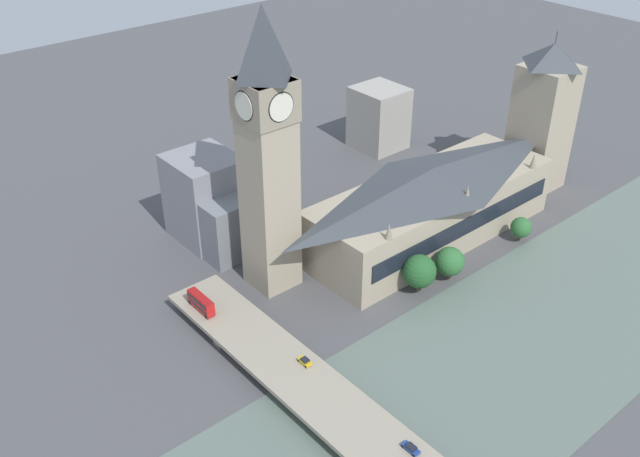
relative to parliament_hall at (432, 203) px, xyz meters
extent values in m
plane|color=#4C4C4F|center=(-17.45, 8.00, -12.61)|extent=(600.00, 600.00, 0.00)
cube|color=slate|center=(-52.84, 8.00, -12.46)|extent=(58.78, 360.00, 0.30)
cube|color=tan|center=(0.06, 0.00, -2.82)|extent=(29.02, 88.14, 19.58)
cube|color=black|center=(-14.60, 0.00, -1.84)|extent=(0.40, 81.09, 5.87)
pyramid|color=#3D4247|center=(0.06, 0.00, 9.87)|extent=(28.44, 86.38, 5.80)
cone|color=gray|center=(-13.45, -33.49, 9.47)|extent=(2.20, 2.20, 5.00)
cone|color=gray|center=(-13.45, 0.00, 9.47)|extent=(2.20, 2.20, 5.00)
cone|color=gray|center=(-13.45, 33.49, 9.47)|extent=(2.20, 2.20, 5.00)
cube|color=tan|center=(13.31, 54.39, 19.11)|extent=(12.63, 12.63, 63.43)
cube|color=gray|center=(13.31, 54.39, 45.14)|extent=(13.39, 13.39, 11.37)
cylinder|color=black|center=(6.82, 54.39, 45.14)|extent=(0.50, 8.04, 8.04)
cylinder|color=silver|center=(6.69, 54.39, 45.14)|extent=(0.62, 7.44, 7.44)
cylinder|color=black|center=(19.79, 54.39, 45.14)|extent=(0.50, 8.04, 8.04)
cylinder|color=silver|center=(19.92, 54.39, 45.14)|extent=(0.62, 7.44, 7.44)
cylinder|color=black|center=(13.31, 47.90, 45.14)|extent=(8.04, 0.50, 8.04)
cylinder|color=silver|center=(13.31, 47.77, 45.14)|extent=(7.44, 0.62, 7.44)
cylinder|color=black|center=(13.31, 60.88, 45.14)|extent=(8.04, 0.50, 8.04)
cylinder|color=silver|center=(13.31, 61.01, 45.14)|extent=(7.44, 0.62, 7.44)
pyramid|color=#383D42|center=(13.31, 54.39, 60.25)|extent=(12.88, 12.88, 18.86)
cube|color=tan|center=(0.06, -56.66, 10.25)|extent=(17.17, 17.17, 45.71)
pyramid|color=#3D4247|center=(0.06, -56.66, 36.97)|extent=(17.17, 17.17, 7.73)
cylinder|color=#333338|center=(0.06, -56.66, 42.83)|extent=(0.30, 0.30, 4.00)
cube|color=gray|center=(-52.84, 76.79, -11.01)|extent=(3.00, 13.75, 3.19)
cube|color=gray|center=(-0.50, 76.79, -11.01)|extent=(3.00, 13.75, 3.19)
cube|color=gray|center=(-52.84, 76.79, -8.82)|extent=(149.56, 16.18, 1.20)
cube|color=red|center=(10.46, 80.86, -6.85)|extent=(10.19, 2.54, 1.84)
cube|color=black|center=(10.46, 80.86, -6.48)|extent=(9.17, 2.60, 0.81)
cube|color=red|center=(10.46, 80.86, -4.84)|extent=(9.98, 2.54, 2.16)
cube|color=black|center=(10.46, 80.86, -4.73)|extent=(9.17, 2.60, 1.04)
cube|color=#A01515|center=(10.46, 80.86, -3.68)|extent=(9.88, 2.41, 0.16)
cylinder|color=black|center=(14.65, 79.70, -7.65)|extent=(1.14, 0.28, 1.14)
cylinder|color=black|center=(14.65, 82.02, -7.65)|extent=(1.14, 0.28, 1.14)
cylinder|color=black|center=(6.39, 79.70, -7.65)|extent=(1.14, 0.28, 1.14)
cylinder|color=black|center=(6.39, 82.02, -7.65)|extent=(1.14, 0.28, 1.14)
cube|color=gold|center=(-24.47, 72.93, -7.62)|extent=(3.87, 1.85, 0.70)
cube|color=black|center=(-24.59, 72.93, -7.01)|extent=(2.01, 1.66, 0.52)
cylinder|color=black|center=(-23.02, 72.09, -7.88)|extent=(0.69, 0.22, 0.69)
cylinder|color=black|center=(-23.02, 73.76, -7.88)|extent=(0.69, 0.22, 0.69)
cylinder|color=black|center=(-25.92, 72.09, -7.88)|extent=(0.69, 0.22, 0.69)
cylinder|color=black|center=(-25.92, 73.76, -7.88)|extent=(0.69, 0.22, 0.69)
cube|color=navy|center=(-60.45, 72.86, -7.67)|extent=(4.30, 1.76, 0.59)
cube|color=black|center=(-60.58, 72.86, -7.08)|extent=(2.24, 1.59, 0.60)
cylinder|color=black|center=(-58.80, 72.07, -7.87)|extent=(0.71, 0.22, 0.71)
cylinder|color=black|center=(-58.80, 73.65, -7.87)|extent=(0.71, 0.22, 0.71)
cylinder|color=black|center=(-62.11, 72.07, -7.87)|extent=(0.71, 0.22, 0.71)
cylinder|color=black|center=(-62.11, 73.65, -7.87)|extent=(0.71, 0.22, 0.71)
cube|color=gray|center=(47.99, 54.63, 1.63)|extent=(21.73, 20.11, 28.47)
cube|color=slate|center=(41.34, 51.45, -2.75)|extent=(28.68, 25.30, 19.71)
cube|color=#A39E93|center=(61.16, -36.22, -0.02)|extent=(19.38, 18.32, 25.18)
cylinder|color=brown|center=(-20.07, 13.53, -11.29)|extent=(0.70, 0.70, 2.64)
sphere|color=#2D6633|center=(-20.07, 13.53, -6.18)|extent=(8.91, 8.91, 8.91)
cylinder|color=brown|center=(-21.00, -20.52, -11.48)|extent=(0.70, 0.70, 2.25)
sphere|color=#2D6633|center=(-21.00, -20.52, -7.46)|extent=(6.81, 6.81, 6.81)
cylinder|color=brown|center=(-18.60, 25.25, -11.00)|extent=(0.70, 0.70, 3.21)
sphere|color=#235628|center=(-18.60, 25.25, -5.18)|extent=(9.92, 9.92, 9.92)
camera|label=1|loc=(-128.19, 156.17, 113.50)|focal=40.00mm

